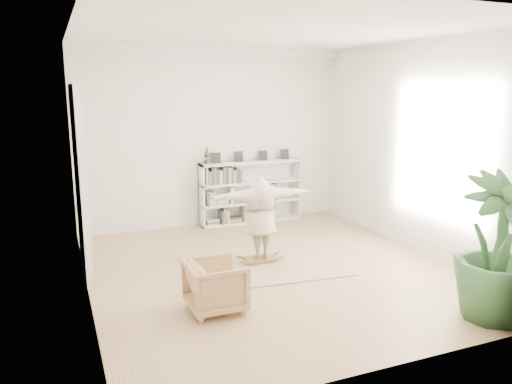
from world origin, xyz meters
TOP-DOWN VIEW (x-y plane):
  - floor at (0.00, 0.00)m, footprint 6.00×6.00m
  - room_shell at (0.00, 2.94)m, footprint 6.00×6.00m
  - doors at (-2.70, 1.30)m, footprint 0.09×1.78m
  - bookshelf at (0.74, 2.82)m, footprint 2.20×0.35m
  - armchair at (-1.27, -1.03)m, footprint 0.73×0.70m
  - rug at (-0.06, 0.38)m, footprint 2.66×2.20m
  - rocker_board at (-0.06, 0.38)m, footprint 0.52×0.34m
  - person at (-0.06, 0.38)m, footprint 1.71×0.59m
  - houseplant at (1.83, -2.55)m, footprint 1.10×1.10m

SIDE VIEW (x-z plane):
  - floor at x=0.00m, z-range 0.00..0.00m
  - rug at x=-0.06m, z-range 0.00..0.02m
  - rocker_board at x=-0.06m, z-range 0.01..0.12m
  - armchair at x=-1.27m, z-range 0.00..0.66m
  - bookshelf at x=0.74m, z-range -0.18..1.46m
  - person at x=-0.06m, z-range 0.13..1.49m
  - houseplant at x=1.83m, z-range 0.00..1.82m
  - doors at x=-2.70m, z-range -0.06..2.86m
  - room_shell at x=0.00m, z-range 0.51..6.51m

